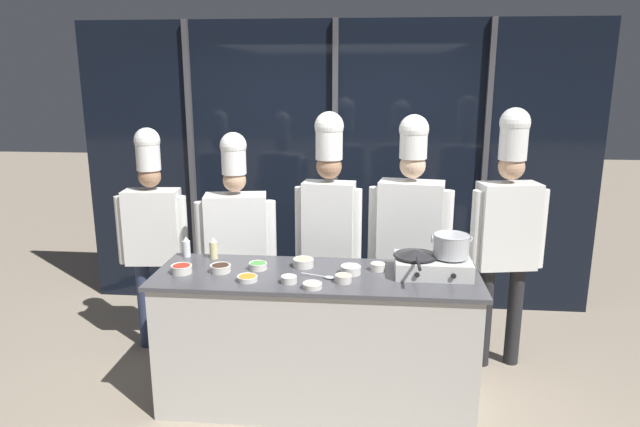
{
  "coord_description": "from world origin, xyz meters",
  "views": [
    {
      "loc": [
        0.36,
        -3.54,
        2.23
      ],
      "look_at": [
        0.0,
        0.25,
        1.29
      ],
      "focal_mm": 32.0,
      "sensor_mm": 36.0,
      "label": 1
    }
  ],
  "objects_px": {
    "frying_pan": "(416,253)",
    "chef_sous": "(236,236)",
    "prep_bowl_chicken": "(312,285)",
    "prep_bowl_ginger": "(303,262)",
    "prep_bowl_chili_flakes": "(181,268)",
    "stock_pot": "(451,245)",
    "prep_bowl_noodles": "(378,266)",
    "chef_head": "(153,227)",
    "squeeze_bottle_oil": "(213,248)",
    "portable_stove": "(432,265)",
    "prep_bowl_carrots": "(247,278)",
    "squeeze_bottle_clear": "(186,247)",
    "prep_bowl_garlic": "(289,279)",
    "chef_pastry": "(410,226)",
    "chef_apprentice": "(507,223)",
    "prep_bowl_scallions": "(258,265)",
    "prep_bowl_soy_glaze": "(220,268)",
    "prep_bowl_onion": "(351,269)",
    "serving_spoon_slotted": "(324,277)",
    "prep_bowl_shrimp": "(343,278)",
    "chef_line": "(329,218)"
  },
  "relations": [
    {
      "from": "prep_bowl_noodles",
      "to": "chef_head",
      "type": "bearing_deg",
      "value": 161.52
    },
    {
      "from": "serving_spoon_slotted",
      "to": "chef_pastry",
      "type": "height_order",
      "value": "chef_pastry"
    },
    {
      "from": "prep_bowl_scallions",
      "to": "prep_bowl_soy_glaze",
      "type": "bearing_deg",
      "value": -162.23
    },
    {
      "from": "prep_bowl_noodles",
      "to": "chef_line",
      "type": "bearing_deg",
      "value": 126.18
    },
    {
      "from": "portable_stove",
      "to": "chef_line",
      "type": "bearing_deg",
      "value": 143.37
    },
    {
      "from": "prep_bowl_soy_glaze",
      "to": "squeeze_bottle_oil",
      "type": "bearing_deg",
      "value": 114.02
    },
    {
      "from": "prep_bowl_carrots",
      "to": "chef_pastry",
      "type": "xyz_separation_m",
      "value": [
        1.07,
        0.81,
        0.15
      ]
    },
    {
      "from": "stock_pot",
      "to": "chef_head",
      "type": "xyz_separation_m",
      "value": [
        -2.26,
        0.63,
        -0.11
      ]
    },
    {
      "from": "frying_pan",
      "to": "squeeze_bottle_clear",
      "type": "bearing_deg",
      "value": 172.67
    },
    {
      "from": "frying_pan",
      "to": "squeeze_bottle_oil",
      "type": "relative_size",
      "value": 3.24
    },
    {
      "from": "stock_pot",
      "to": "chef_pastry",
      "type": "bearing_deg",
      "value": 111.9
    },
    {
      "from": "chef_sous",
      "to": "chef_line",
      "type": "bearing_deg",
      "value": 170.94
    },
    {
      "from": "squeeze_bottle_oil",
      "to": "prep_bowl_chili_flakes",
      "type": "bearing_deg",
      "value": -111.97
    },
    {
      "from": "prep_bowl_carrots",
      "to": "prep_bowl_onion",
      "type": "bearing_deg",
      "value": 16.32
    },
    {
      "from": "squeeze_bottle_clear",
      "to": "prep_bowl_soy_glaze",
      "type": "bearing_deg",
      "value": -42.07
    },
    {
      "from": "prep_bowl_shrimp",
      "to": "squeeze_bottle_oil",
      "type": "bearing_deg",
      "value": 157.45
    },
    {
      "from": "chef_head",
      "to": "chef_line",
      "type": "xyz_separation_m",
      "value": [
        1.41,
        -0.09,
        0.13
      ]
    },
    {
      "from": "chef_apprentice",
      "to": "prep_bowl_chicken",
      "type": "bearing_deg",
      "value": 23.47
    },
    {
      "from": "prep_bowl_chicken",
      "to": "prep_bowl_carrots",
      "type": "bearing_deg",
      "value": 168.56
    },
    {
      "from": "prep_bowl_onion",
      "to": "serving_spoon_slotted",
      "type": "distance_m",
      "value": 0.19
    },
    {
      "from": "prep_bowl_chili_flakes",
      "to": "frying_pan",
      "type": "bearing_deg",
      "value": 4.94
    },
    {
      "from": "prep_bowl_soy_glaze",
      "to": "prep_bowl_shrimp",
      "type": "xyz_separation_m",
      "value": [
        0.83,
        -0.12,
        0.0
      ]
    },
    {
      "from": "prep_bowl_chicken",
      "to": "prep_bowl_noodles",
      "type": "relative_size",
      "value": 1.24
    },
    {
      "from": "chef_line",
      "to": "prep_bowl_garlic",
      "type": "bearing_deg",
      "value": 82.0
    },
    {
      "from": "prep_bowl_chicken",
      "to": "chef_head",
      "type": "height_order",
      "value": "chef_head"
    },
    {
      "from": "chef_pastry",
      "to": "squeeze_bottle_clear",
      "type": "bearing_deg",
      "value": 21.74
    },
    {
      "from": "chef_pastry",
      "to": "chef_apprentice",
      "type": "xyz_separation_m",
      "value": [
        0.71,
        0.02,
        0.04
      ]
    },
    {
      "from": "prep_bowl_carrots",
      "to": "portable_stove",
      "type": "bearing_deg",
      "value": 11.53
    },
    {
      "from": "prep_bowl_onion",
      "to": "prep_bowl_scallions",
      "type": "xyz_separation_m",
      "value": [
        -0.63,
        0.04,
        -0.01
      ]
    },
    {
      "from": "frying_pan",
      "to": "chef_sous",
      "type": "height_order",
      "value": "chef_sous"
    },
    {
      "from": "prep_bowl_scallions",
      "to": "chef_pastry",
      "type": "height_order",
      "value": "chef_pastry"
    },
    {
      "from": "prep_bowl_ginger",
      "to": "prep_bowl_scallions",
      "type": "xyz_separation_m",
      "value": [
        -0.3,
        -0.08,
        -0.01
      ]
    },
    {
      "from": "squeeze_bottle_clear",
      "to": "prep_bowl_shrimp",
      "type": "distance_m",
      "value": 1.23
    },
    {
      "from": "chef_head",
      "to": "prep_bowl_chili_flakes",
      "type": "bearing_deg",
      "value": 116.99
    },
    {
      "from": "frying_pan",
      "to": "prep_bowl_scallions",
      "type": "xyz_separation_m",
      "value": [
        -1.05,
        -0.01,
        -0.12
      ]
    },
    {
      "from": "serving_spoon_slotted",
      "to": "chef_apprentice",
      "type": "bearing_deg",
      "value": 29.31
    },
    {
      "from": "prep_bowl_scallions",
      "to": "frying_pan",
      "type": "bearing_deg",
      "value": 0.62
    },
    {
      "from": "prep_bowl_chicken",
      "to": "prep_bowl_ginger",
      "type": "relative_size",
      "value": 0.86
    },
    {
      "from": "prep_bowl_ginger",
      "to": "portable_stove",
      "type": "bearing_deg",
      "value": -4.14
    },
    {
      "from": "portable_stove",
      "to": "serving_spoon_slotted",
      "type": "distance_m",
      "value": 0.72
    },
    {
      "from": "prep_bowl_scallions",
      "to": "chef_sous",
      "type": "distance_m",
      "value": 0.62
    },
    {
      "from": "prep_bowl_onion",
      "to": "prep_bowl_noodles",
      "type": "xyz_separation_m",
      "value": [
        0.18,
        0.09,
        -0.0
      ]
    },
    {
      "from": "prep_bowl_noodles",
      "to": "chef_pastry",
      "type": "bearing_deg",
      "value": 65.69
    },
    {
      "from": "chef_sous",
      "to": "chef_line",
      "type": "xyz_separation_m",
      "value": [
        0.71,
        0.01,
        0.16
      ]
    },
    {
      "from": "squeeze_bottle_clear",
      "to": "prep_bowl_garlic",
      "type": "bearing_deg",
      "value": -29.27
    },
    {
      "from": "prep_bowl_chili_flakes",
      "to": "stock_pot",
      "type": "bearing_deg",
      "value": 4.46
    },
    {
      "from": "serving_spoon_slotted",
      "to": "prep_bowl_noodles",
      "type": "bearing_deg",
      "value": 27.02
    },
    {
      "from": "stock_pot",
      "to": "prep_bowl_noodles",
      "type": "height_order",
      "value": "stock_pot"
    },
    {
      "from": "frying_pan",
      "to": "prep_bowl_noodles",
      "type": "bearing_deg",
      "value": 170.8
    },
    {
      "from": "prep_bowl_noodles",
      "to": "serving_spoon_slotted",
      "type": "distance_m",
      "value": 0.39
    }
  ]
}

